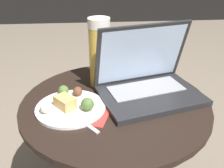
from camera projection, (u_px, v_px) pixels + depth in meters
The scene contains 6 objects.
table at pixel (115, 136), 0.92m from camera, with size 0.61×0.61×0.49m.
napkin at pixel (79, 110), 0.80m from camera, with size 0.23×0.19×0.00m.
laptop at pixel (147, 81), 0.88m from camera, with size 0.37×0.31×0.24m.
beer_glass at pixel (100, 53), 0.91m from camera, with size 0.07×0.07×0.24m.
snack_plate at pixel (70, 105), 0.81m from camera, with size 0.22×0.22×0.05m.
fork at pixel (78, 118), 0.77m from camera, with size 0.11×0.14×0.01m.
Camera 1 is at (-0.07, -0.73, 0.93)m, focal length 42.00 mm.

